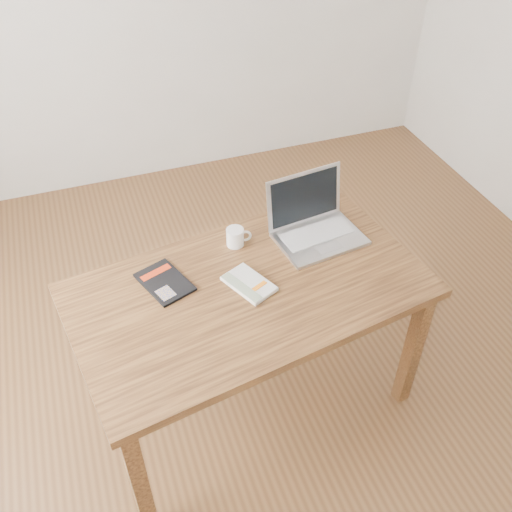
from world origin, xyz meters
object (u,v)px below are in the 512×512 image
object	(u,v)px
coffee_mug	(236,237)
white_guidebook	(249,284)
black_guidebook	(165,282)
desk	(249,303)
laptop	(314,224)

from	to	relation	value
coffee_mug	white_guidebook	bearing A→B (deg)	-86.65
white_guidebook	black_guidebook	distance (m)	0.34
white_guidebook	black_guidebook	xyz separation A→B (m)	(-0.31, 0.12, -0.00)
desk	white_guidebook	distance (m)	0.10
white_guidebook	coffee_mug	xyz separation A→B (m)	(0.03, 0.26, 0.03)
desk	coffee_mug	world-z (taller)	coffee_mug
desk	coffee_mug	bearing A→B (deg)	73.96
desk	black_guidebook	size ratio (longest dim) A/B	5.58
white_guidebook	black_guidebook	size ratio (longest dim) A/B	0.89
desk	coffee_mug	size ratio (longest dim) A/B	13.77
laptop	coffee_mug	distance (m)	0.35
black_guidebook	laptop	bearing A→B (deg)	-12.62
desk	laptop	world-z (taller)	laptop
white_guidebook	coffee_mug	bearing A→B (deg)	59.17
black_guidebook	desk	bearing A→B (deg)	-43.37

